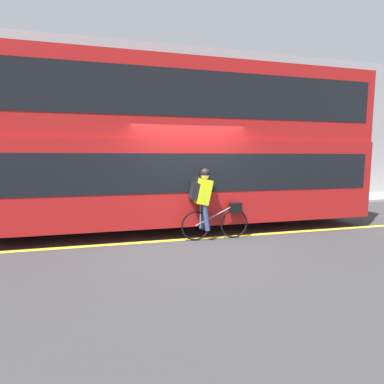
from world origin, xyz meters
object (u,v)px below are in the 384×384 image
(trash_bin, at_px, (329,188))
(street_sign_post, at_px, (179,166))
(cyclist_on_bike, at_px, (208,201))
(bus, at_px, (158,143))

(trash_bin, height_order, street_sign_post, street_sign_post)
(trash_bin, distance_m, street_sign_post, 6.54)
(cyclist_on_bike, relative_size, street_sign_post, 0.64)
(cyclist_on_bike, bearing_deg, trash_bin, 34.00)
(cyclist_on_bike, bearing_deg, street_sign_post, 86.21)
(bus, distance_m, trash_bin, 8.48)
(bus, xyz_separation_m, cyclist_on_bike, (0.90, -1.35, -1.32))
(cyclist_on_bike, distance_m, street_sign_post, 4.61)
(trash_bin, xyz_separation_m, street_sign_post, (-6.47, -0.01, 0.97))
(bus, distance_m, cyclist_on_bike, 2.10)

